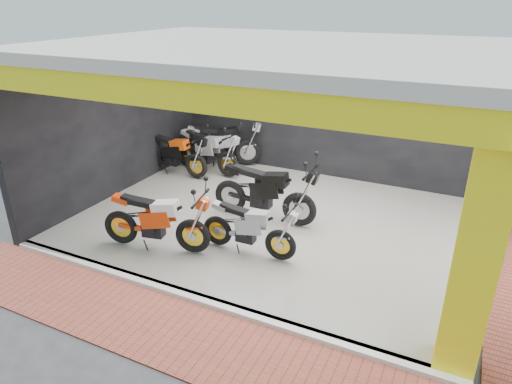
% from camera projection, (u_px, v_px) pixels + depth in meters
% --- Properties ---
extents(ground, '(80.00, 80.00, 0.00)m').
position_uv_depth(ground, '(230.00, 270.00, 8.11)').
color(ground, '#2D2D30').
rests_on(ground, ground).
extents(showroom_floor, '(8.00, 6.00, 0.10)m').
position_uv_depth(showroom_floor, '(275.00, 222.00, 9.74)').
color(showroom_floor, silver).
rests_on(showroom_floor, ground).
extents(showroom_ceiling, '(8.40, 6.40, 0.20)m').
position_uv_depth(showroom_ceiling, '(278.00, 49.00, 8.34)').
color(showroom_ceiling, beige).
rests_on(showroom_ceiling, corner_column).
extents(back_wall, '(8.20, 0.20, 3.50)m').
position_uv_depth(back_wall, '(325.00, 113.00, 11.63)').
color(back_wall, black).
rests_on(back_wall, ground).
extents(left_wall, '(0.20, 6.20, 3.50)m').
position_uv_depth(left_wall, '(117.00, 123.00, 10.72)').
color(left_wall, black).
rests_on(left_wall, ground).
extents(corner_column, '(0.50, 0.50, 3.50)m').
position_uv_depth(corner_column, '(478.00, 252.00, 5.29)').
color(corner_column, '#FFF115').
rests_on(corner_column, ground).
extents(header_beam_front, '(8.40, 0.30, 0.40)m').
position_uv_depth(header_beam_front, '(187.00, 94.00, 5.98)').
color(header_beam_front, '#FFF115').
rests_on(header_beam_front, corner_column).
extents(floor_kerb, '(8.00, 0.20, 0.10)m').
position_uv_depth(floor_kerb, '(199.00, 299.00, 7.25)').
color(floor_kerb, silver).
rests_on(floor_kerb, ground).
extents(paver_front, '(9.00, 1.40, 0.03)m').
position_uv_depth(paver_front, '(170.00, 331.00, 6.62)').
color(paver_front, maroon).
rests_on(paver_front, ground).
extents(moto_hero, '(2.36, 1.28, 1.37)m').
position_uv_depth(moto_hero, '(192.00, 220.00, 8.19)').
color(moto_hero, '#E53909').
rests_on(moto_hero, showroom_floor).
extents(moto_row_a, '(1.99, 0.77, 1.21)m').
position_uv_depth(moto_row_a, '(281.00, 231.00, 7.99)').
color(moto_row_a, '#A7AAAF').
rests_on(moto_row_a, showroom_floor).
extents(moto_row_b, '(2.46, 0.96, 1.49)m').
position_uv_depth(moto_row_b, '(300.00, 193.00, 9.14)').
color(moto_row_b, black).
rests_on(moto_row_b, showroom_floor).
extents(moto_row_c, '(2.24, 0.89, 1.35)m').
position_uv_depth(moto_row_c, '(196.00, 154.00, 11.64)').
color(moto_row_c, black).
rests_on(moto_row_c, showroom_floor).
extents(moto_row_d, '(2.56, 1.81, 1.47)m').
position_uv_depth(moto_row_d, '(248.00, 140.00, 12.55)').
color(moto_row_d, '#9EA0A5').
rests_on(moto_row_d, showroom_floor).
extents(moto_row_e, '(2.39, 1.22, 1.39)m').
position_uv_depth(moto_row_e, '(228.00, 152.00, 11.71)').
color(moto_row_e, '#A8ABB0').
rests_on(moto_row_e, showroom_floor).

